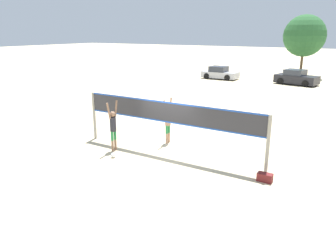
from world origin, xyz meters
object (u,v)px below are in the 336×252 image
at_px(player_spiker, 113,125).
at_px(parked_car_far, 220,73).
at_px(gear_bag, 265,177).
at_px(player_blocker, 168,120).
at_px(parked_car_near, 296,78).
at_px(tree_left_cluster, 305,36).
at_px(volleyball_net, 168,118).
at_px(volleyball, 113,155).

xyz_separation_m(player_spiker, parked_car_far, (-4.83, 24.02, -0.58)).
bearing_deg(gear_bag, player_blocker, 160.55).
distance_m(gear_bag, parked_car_near, 24.18).
relative_size(gear_bag, parked_car_far, 0.13).
height_order(player_spiker, tree_left_cluster, tree_left_cluster).
xyz_separation_m(parked_car_far, tree_left_cluster, (7.54, 6.28, 4.06)).
distance_m(player_spiker, tree_left_cluster, 30.62).
xyz_separation_m(gear_bag, tree_left_cluster, (-4.03, 29.96, 4.52)).
xyz_separation_m(player_spiker, gear_bag, (6.74, 0.34, -1.05)).
relative_size(volleyball_net, player_blocker, 3.97).
bearing_deg(tree_left_cluster, parked_car_near, -84.02).
distance_m(volleyball_net, parked_car_far, 24.26).
distance_m(volleyball, gear_bag, 6.29).
xyz_separation_m(player_blocker, parked_car_near, (1.80, 22.10, -0.49)).
bearing_deg(tree_left_cluster, player_blocker, -92.37).
bearing_deg(parked_car_near, parked_car_far, -166.20).
distance_m(player_spiker, player_blocker, 2.66).
xyz_separation_m(volleyball_net, parked_car_near, (1.00, 23.40, -1.01)).
bearing_deg(gear_bag, parked_car_near, 98.09).
bearing_deg(parked_car_far, gear_bag, -61.84).
bearing_deg(parked_car_far, volleyball, -75.64).
distance_m(volleyball, parked_car_near, 25.13).
relative_size(volleyball_net, gear_bag, 16.21).
xyz_separation_m(player_blocker, gear_bag, (5.20, -1.83, -1.00)).
xyz_separation_m(parked_car_near, tree_left_cluster, (-0.63, 6.03, 4.01)).
distance_m(player_spiker, volleyball, 1.40).
distance_m(volleyball_net, parked_car_near, 23.45).
height_order(player_spiker, parked_car_far, player_spiker).
bearing_deg(gear_bag, player_spiker, -177.12).
distance_m(volleyball, tree_left_cluster, 31.41).
height_order(volleyball, parked_car_near, parked_car_near).
xyz_separation_m(volleyball_net, parked_car_far, (-7.17, 23.15, -1.05)).
bearing_deg(gear_bag, tree_left_cluster, 97.66).
distance_m(volleyball, parked_car_far, 25.30).
relative_size(parked_car_far, tree_left_cluster, 0.58).
height_order(parked_car_near, parked_car_far, parked_car_near).
bearing_deg(volleyball_net, parked_car_far, 107.21).
distance_m(parked_car_near, tree_left_cluster, 7.27).
xyz_separation_m(volleyball, parked_car_far, (-5.36, 24.72, 0.51)).
relative_size(volleyball_net, player_spiker, 3.84).
bearing_deg(volleyball, gear_bag, 9.48).
relative_size(player_blocker, gear_bag, 4.08).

